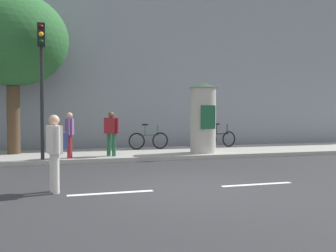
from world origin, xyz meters
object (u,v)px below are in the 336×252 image
(pedestrian_with_bag, at_px, (70,132))
(bicycle_leaning, at_px, (220,139))
(street_tree, at_px, (13,40))
(poster_column, at_px, (203,117))
(bicycle_upright, at_px, (149,140))
(pedestrian_in_red_top, at_px, (112,129))
(traffic_light, at_px, (42,69))
(pedestrian_in_dark_shirt, at_px, (55,146))

(pedestrian_with_bag, distance_m, bicycle_leaning, 7.17)
(street_tree, bearing_deg, poster_column, -12.95)
(bicycle_upright, bearing_deg, pedestrian_in_red_top, -130.98)
(traffic_light, distance_m, pedestrian_in_dark_shirt, 5.30)
(traffic_light, relative_size, pedestrian_in_dark_shirt, 2.72)
(pedestrian_in_red_top, xyz_separation_m, bicycle_leaning, (5.24, 2.20, -0.57))
(street_tree, distance_m, pedestrian_with_bag, 4.43)
(pedestrian_in_dark_shirt, bearing_deg, street_tree, 101.90)
(traffic_light, bearing_deg, pedestrian_in_dark_shirt, -85.23)
(pedestrian_in_red_top, relative_size, bicycle_leaning, 0.92)
(pedestrian_in_red_top, relative_size, pedestrian_with_bag, 1.02)
(pedestrian_in_dark_shirt, bearing_deg, bicycle_leaning, 46.32)
(pedestrian_with_bag, height_order, bicycle_leaning, pedestrian_with_bag)
(traffic_light, distance_m, pedestrian_in_red_top, 3.16)
(poster_column, bearing_deg, bicycle_upright, 130.07)
(poster_column, height_order, bicycle_leaning, poster_column)
(pedestrian_in_red_top, height_order, pedestrian_with_bag, pedestrian_in_red_top)
(street_tree, height_order, bicycle_upright, street_tree)
(poster_column, height_order, street_tree, street_tree)
(poster_column, distance_m, pedestrian_in_dark_shirt, 7.85)
(poster_column, relative_size, pedestrian_in_red_top, 1.71)
(pedestrian_in_dark_shirt, bearing_deg, bicycle_upright, 62.84)
(pedestrian_with_bag, bearing_deg, bicycle_leaning, 20.03)
(pedestrian_with_bag, xyz_separation_m, bicycle_leaning, (6.72, 2.45, -0.52))
(street_tree, distance_m, bicycle_leaning, 9.55)
(pedestrian_in_dark_shirt, distance_m, bicycle_upright, 8.47)
(street_tree, height_order, pedestrian_with_bag, street_tree)
(traffic_light, bearing_deg, pedestrian_in_red_top, 12.22)
(pedestrian_in_dark_shirt, bearing_deg, pedestrian_with_bag, 84.62)
(pedestrian_with_bag, relative_size, bicycle_upright, 0.89)
(pedestrian_in_red_top, xyz_separation_m, pedestrian_with_bag, (-1.48, -0.25, -0.05))
(pedestrian_with_bag, bearing_deg, traffic_light, -163.48)
(street_tree, xyz_separation_m, pedestrian_in_red_top, (3.46, -1.80, -3.34))
(poster_column, relative_size, bicycle_leaning, 1.57)
(pedestrian_in_red_top, bearing_deg, bicycle_leaning, 22.77)
(pedestrian_with_bag, relative_size, bicycle_leaning, 0.90)
(bicycle_leaning, bearing_deg, pedestrian_in_red_top, -157.23)
(street_tree, distance_m, pedestrian_in_dark_shirt, 8.07)
(poster_column, height_order, bicycle_upright, poster_column)
(traffic_light, distance_m, bicycle_upright, 5.68)
(traffic_light, distance_m, street_tree, 2.87)
(bicycle_leaning, bearing_deg, poster_column, -128.79)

